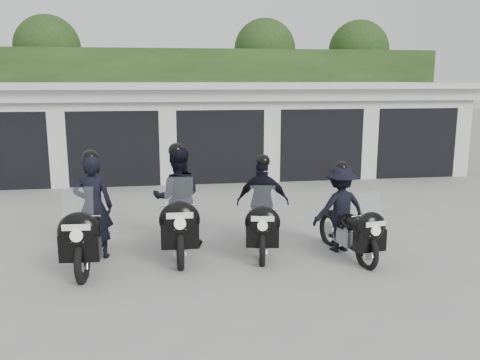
{
  "coord_description": "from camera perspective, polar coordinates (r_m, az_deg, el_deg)",
  "views": [
    {
      "loc": [
        -1.66,
        -9.45,
        3.09
      ],
      "look_at": [
        -0.14,
        0.66,
        1.05
      ],
      "focal_mm": 38.0,
      "sensor_mm": 36.0,
      "label": 1
    }
  ],
  "objects": [
    {
      "name": "police_bike_b",
      "position": [
        9.27,
        -6.99,
        -2.79
      ],
      "size": [
        0.91,
        2.32,
        2.02
      ],
      "rotation": [
        0.0,
        0.0,
        -0.0
      ],
      "color": "black",
      "rests_on": "ground"
    },
    {
      "name": "police_bike_a",
      "position": [
        8.89,
        -16.48,
        -4.24
      ],
      "size": [
        0.75,
        2.26,
        1.97
      ],
      "rotation": [
        0.0,
        0.0,
        -0.06
      ],
      "color": "black",
      "rests_on": "ground"
    },
    {
      "name": "police_bike_d",
      "position": [
        9.26,
        11.61,
        -3.75
      ],
      "size": [
        1.1,
        1.94,
        1.7
      ],
      "rotation": [
        0.0,
        0.0,
        0.18
      ],
      "color": "black",
      "rests_on": "ground"
    },
    {
      "name": "police_bike_c",
      "position": [
        9.32,
        2.56,
        -3.23
      ],
      "size": [
        1.06,
        2.04,
        1.79
      ],
      "rotation": [
        0.0,
        0.0,
        -0.19
      ],
      "color": "black",
      "rests_on": "ground"
    },
    {
      "name": "garage_block",
      "position": [
        17.66,
        -3.13,
        5.85
      ],
      "size": [
        16.4,
        6.8,
        2.96
      ],
      "color": "silver",
      "rests_on": "ground"
    },
    {
      "name": "background_vegetation",
      "position": [
        22.46,
        -3.41,
        10.45
      ],
      "size": [
        20.0,
        3.9,
        5.8
      ],
      "color": "#1B3714",
      "rests_on": "ground"
    },
    {
      "name": "ground",
      "position": [
        10.08,
        1.35,
        -6.58
      ],
      "size": [
        80.0,
        80.0,
        0.0
      ],
      "primitive_type": "plane",
      "color": "gray",
      "rests_on": "ground"
    }
  ]
}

